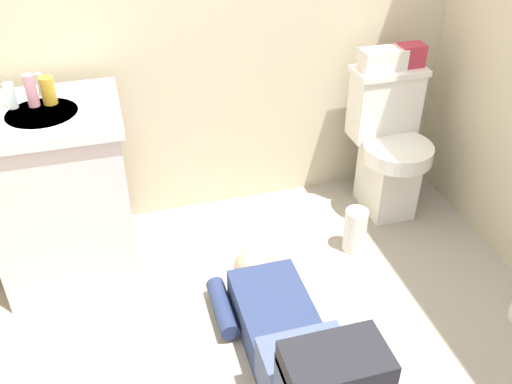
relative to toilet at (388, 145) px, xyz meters
The scene contains 11 objects.
ground_plane 1.25m from the toilet, 135.51° to the right, with size 2.92×3.18×0.04m, color gray.
toilet is the anchor object (origin of this frame).
vanity_cabinet 1.62m from the toilet, behind, with size 0.60×0.52×0.82m.
faucet 1.69m from the toilet, behind, with size 0.02×0.02×0.10m, color silver.
person_plumber 1.27m from the toilet, 131.99° to the right, with size 0.39×1.06×0.52m.
tissue_box 0.44m from the toilet, 116.43° to the left, with size 0.22×0.11×0.10m, color silver.
toiletry_bag 0.46m from the toilet, 40.77° to the left, with size 0.12×0.09×0.11m, color #B22D3F.
bottle_clear 1.79m from the toilet, behind, with size 0.04×0.04×0.10m, color silver.
bottle_pink 1.72m from the toilet, behind, with size 0.05×0.05×0.13m, color pink.
bottle_amber 1.66m from the toilet, behind, with size 0.06×0.06×0.11m, color gold.
paper_towel_roll 0.51m from the toilet, 133.20° to the right, with size 0.11×0.11×0.23m, color white.
Camera 1 is at (-0.51, -1.44, 1.82)m, focal length 39.79 mm.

